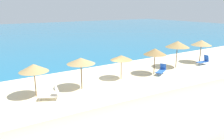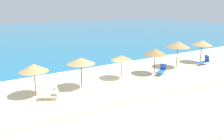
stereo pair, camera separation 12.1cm
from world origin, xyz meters
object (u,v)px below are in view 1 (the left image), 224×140
(beach_umbrella_2, at_px, (34,68))
(beach_umbrella_5, at_px, (155,52))
(beach_umbrella_6, at_px, (178,44))
(lounge_chair_1, at_px, (51,95))
(beach_umbrella_3, at_px, (81,61))
(beach_umbrella_4, at_px, (121,58))
(lounge_chair_2, at_px, (203,61))
(lounge_chair_0, at_px, (161,70))
(beach_umbrella_7, at_px, (202,43))

(beach_umbrella_2, height_order, beach_umbrella_5, beach_umbrella_5)
(beach_umbrella_6, relative_size, lounge_chair_1, 1.88)
(lounge_chair_1, bearing_deg, beach_umbrella_3, -44.47)
(beach_umbrella_4, relative_size, beach_umbrella_6, 0.77)
(lounge_chair_2, bearing_deg, beach_umbrella_5, 92.22)
(lounge_chair_0, height_order, lounge_chair_1, lounge_chair_1)
(beach_umbrella_3, relative_size, beach_umbrella_7, 0.95)
(beach_umbrella_5, bearing_deg, beach_umbrella_6, 8.49)
(beach_umbrella_7, relative_size, lounge_chair_1, 1.74)
(beach_umbrella_3, bearing_deg, lounge_chair_0, -4.49)
(beach_umbrella_2, xyz_separation_m, beach_umbrella_3, (3.71, -0.35, 0.12))
(beach_umbrella_5, relative_size, lounge_chair_2, 1.70)
(beach_umbrella_7, bearing_deg, beach_umbrella_2, 179.94)
(beach_umbrella_4, height_order, lounge_chair_0, beach_umbrella_4)
(beach_umbrella_5, height_order, lounge_chair_1, beach_umbrella_5)
(beach_umbrella_3, bearing_deg, beach_umbrella_6, 1.67)
(beach_umbrella_6, xyz_separation_m, beach_umbrella_7, (4.30, -0.02, -0.21))
(beach_umbrella_6, bearing_deg, lounge_chair_2, -13.96)
(beach_umbrella_3, height_order, beach_umbrella_5, beach_umbrella_5)
(beach_umbrella_2, height_order, beach_umbrella_3, beach_umbrella_3)
(beach_umbrella_2, relative_size, beach_umbrella_6, 0.86)
(lounge_chair_1, bearing_deg, beach_umbrella_4, -52.09)
(beach_umbrella_4, xyz_separation_m, lounge_chair_2, (11.43, -0.92, -1.61))
(beach_umbrella_5, bearing_deg, lounge_chair_1, -176.41)
(beach_umbrella_2, distance_m, lounge_chair_0, 12.54)
(beach_umbrella_5, relative_size, beach_umbrella_7, 0.96)
(lounge_chair_0, bearing_deg, lounge_chair_1, 64.36)
(beach_umbrella_3, bearing_deg, beach_umbrella_5, -1.72)
(beach_umbrella_4, bearing_deg, lounge_chair_1, -170.09)
(beach_umbrella_3, bearing_deg, beach_umbrella_2, 174.54)
(beach_umbrella_4, distance_m, lounge_chair_1, 7.56)
(beach_umbrella_3, height_order, beach_umbrella_4, beach_umbrella_3)
(beach_umbrella_2, bearing_deg, beach_umbrella_6, -0.02)
(beach_umbrella_7, distance_m, lounge_chair_1, 19.40)
(lounge_chair_1, relative_size, lounge_chair_2, 1.02)
(beach_umbrella_5, distance_m, beach_umbrella_7, 8.28)
(beach_umbrella_3, height_order, lounge_chair_2, beach_umbrella_3)
(beach_umbrella_2, height_order, beach_umbrella_6, beach_umbrella_6)
(beach_umbrella_2, distance_m, lounge_chair_1, 2.39)
(lounge_chair_0, bearing_deg, beach_umbrella_3, 58.62)
(lounge_chair_1, distance_m, lounge_chair_2, 18.70)
(beach_umbrella_4, bearing_deg, lounge_chair_2, -4.59)
(lounge_chair_1, bearing_deg, beach_umbrella_6, -57.11)
(beach_umbrella_4, distance_m, lounge_chair_2, 11.58)
(beach_umbrella_3, relative_size, lounge_chair_2, 1.69)
(beach_umbrella_4, distance_m, lounge_chair_0, 4.74)
(beach_umbrella_2, xyz_separation_m, lounge_chair_2, (19.46, -0.93, -1.82))
(beach_umbrella_6, distance_m, lounge_chair_0, 4.16)
(lounge_chair_1, xyz_separation_m, lounge_chair_2, (18.70, 0.35, 0.05))
(beach_umbrella_3, xyz_separation_m, beach_umbrella_6, (12.01, 0.35, 0.26))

